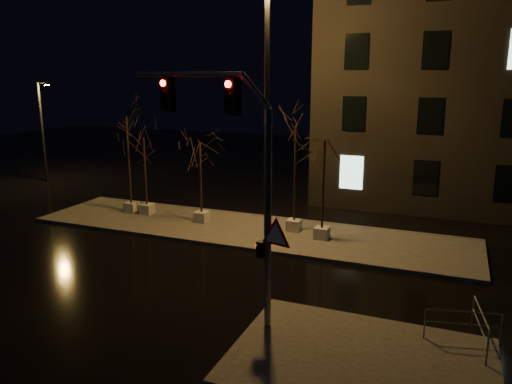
% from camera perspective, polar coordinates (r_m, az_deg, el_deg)
% --- Properties ---
extents(ground, '(90.00, 90.00, 0.00)m').
position_cam_1_polar(ground, '(19.87, -8.18, -9.40)').
color(ground, black).
rests_on(ground, ground).
extents(median, '(22.00, 5.00, 0.15)m').
position_cam_1_polar(median, '(24.87, -1.25, -4.35)').
color(median, '#413F3A').
rests_on(median, ground).
extents(sidewalk_corner, '(7.00, 5.00, 0.15)m').
position_cam_1_polar(sidewalk_corner, '(14.52, 11.93, -18.33)').
color(sidewalk_corner, '#413F3A').
rests_on(sidewalk_corner, ground).
extents(tree_0, '(1.80, 1.80, 5.39)m').
position_cam_1_polar(tree_0, '(27.83, -14.48, 5.92)').
color(tree_0, '#B7B5AA').
rests_on(tree_0, median).
extents(tree_1, '(1.80, 1.80, 4.31)m').
position_cam_1_polar(tree_1, '(27.37, -12.65, 4.17)').
color(tree_1, '#B7B5AA').
rests_on(tree_1, median).
extents(tree_2, '(1.80, 1.80, 4.25)m').
position_cam_1_polar(tree_2, '(25.35, -6.39, 3.59)').
color(tree_2, '#B7B5AA').
rests_on(tree_2, median).
extents(tree_3, '(1.80, 1.80, 5.25)m').
position_cam_1_polar(tree_3, '(23.69, 4.52, 4.81)').
color(tree_3, '#B7B5AA').
rests_on(tree_3, median).
extents(tree_4, '(1.80, 1.80, 4.74)m').
position_cam_1_polar(tree_4, '(22.68, 7.77, 3.35)').
color(tree_4, '#B7B5AA').
rests_on(tree_4, median).
extents(traffic_signal_mast, '(6.02, 1.58, 7.55)m').
position_cam_1_polar(traffic_signal_mast, '(14.83, -2.52, 3.54)').
color(traffic_signal_mast, slate).
rests_on(traffic_signal_mast, sidewalk_corner).
extents(streetlight_main, '(2.79, 0.87, 11.18)m').
position_cam_1_polar(streetlight_main, '(22.57, 1.24, 10.71)').
color(streetlight_main, black).
rests_on(streetlight_main, median).
extents(streetlight_far, '(1.38, 0.48, 7.10)m').
position_cam_1_polar(streetlight_far, '(38.96, -23.18, 6.78)').
color(streetlight_far, black).
rests_on(streetlight_far, ground).
extents(guard_rail_a, '(2.09, 0.51, 0.92)m').
position_cam_1_polar(guard_rail_a, '(15.84, 22.59, -13.50)').
color(guard_rail_a, slate).
rests_on(guard_rail_a, sidewalk_corner).
extents(guard_rail_b, '(0.37, 2.14, 1.02)m').
position_cam_1_polar(guard_rail_b, '(15.78, 24.25, -13.53)').
color(guard_rail_b, slate).
rests_on(guard_rail_b, sidewalk_corner).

